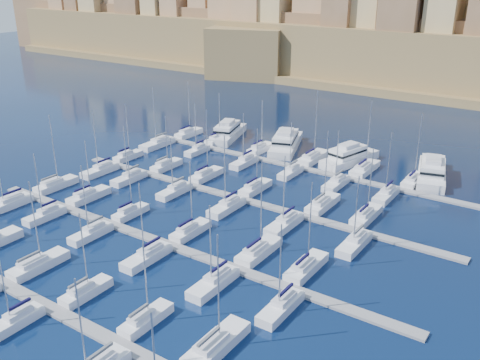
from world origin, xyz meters
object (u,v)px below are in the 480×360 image
Objects in this scene: sailboat_4 at (146,319)px; motor_yacht_d at (432,171)px; sailboat_2 at (38,265)px; motor_yacht_b at (286,142)px; motor_yacht_c at (349,156)px; motor_yacht_a at (228,132)px.

sailboat_4 is 0.61× the size of motor_yacht_d.
motor_yacht_d is at bearing 61.69° from sailboat_2.
motor_yacht_d is (36.00, -0.24, 0.00)m from motor_yacht_b.
sailboat_2 is at bearing -118.31° from motor_yacht_d.
sailboat_4 is 0.59× the size of motor_yacht_b.
motor_yacht_d is at bearing 3.37° from motor_yacht_c.
sailboat_4 reaches higher than motor_yacht_a.
motor_yacht_a and motor_yacht_b have the same top height.
sailboat_4 is 73.14m from motor_yacht_d.
sailboat_4 is at bearing -74.00° from motor_yacht_b.
sailboat_4 is 80.19m from motor_yacht_a.
motor_yacht_b is (2.12, 71.00, 0.98)m from sailboat_2.
motor_yacht_d is (38.12, 70.76, 0.98)m from sailboat_2.
motor_yacht_a is 0.92× the size of motor_yacht_d.
motor_yacht_c is at bearing 92.53° from sailboat_4.
motor_yacht_d is at bearing 0.75° from motor_yacht_a.
sailboat_2 is at bearing -77.95° from motor_yacht_a.
sailboat_4 reaches higher than motor_yacht_c.
motor_yacht_a is at bearing -176.86° from motor_yacht_b.
motor_yacht_a is at bearing 179.34° from motor_yacht_c.
motor_yacht_b is (17.07, 0.94, -0.00)m from motor_yacht_a.
sailboat_2 is 0.85× the size of motor_yacht_c.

